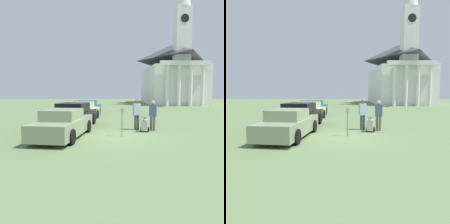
% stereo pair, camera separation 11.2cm
% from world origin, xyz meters
% --- Properties ---
extents(ground_plane, '(120.00, 120.00, 0.00)m').
position_xyz_m(ground_plane, '(0.00, 0.00, 0.00)').
color(ground_plane, '#607A4C').
extents(parked_car_sage, '(2.40, 4.99, 1.41)m').
position_xyz_m(parked_car_sage, '(-2.75, -0.16, 0.66)').
color(parked_car_sage, gray).
rests_on(parked_car_sage, ground_plane).
extents(parked_car_black, '(2.48, 5.29, 1.57)m').
position_xyz_m(parked_car_black, '(-2.75, 2.90, 0.73)').
color(parked_car_black, black).
rests_on(parked_car_black, ground_plane).
extents(parked_car_cream, '(2.52, 5.22, 1.46)m').
position_xyz_m(parked_car_cream, '(-2.75, 6.36, 0.68)').
color(parked_car_cream, beige).
rests_on(parked_car_cream, ground_plane).
extents(parked_car_teal, '(2.48, 5.07, 1.48)m').
position_xyz_m(parked_car_teal, '(-2.75, 9.21, 0.70)').
color(parked_car_teal, '#23666B').
rests_on(parked_car_teal, ground_plane).
extents(parking_meter, '(0.18, 0.09, 1.46)m').
position_xyz_m(parking_meter, '(0.16, 0.07, 1.01)').
color(parking_meter, slate).
rests_on(parking_meter, ground_plane).
extents(person_worker, '(0.47, 0.36, 1.81)m').
position_xyz_m(person_worker, '(1.12, 2.03, 1.04)').
color(person_worker, '#3F3F47').
rests_on(person_worker, ground_plane).
extents(person_supervisor, '(0.46, 0.31, 1.75)m').
position_xyz_m(person_supervisor, '(2.02, 1.73, 1.00)').
color(person_supervisor, '#665B4C').
rests_on(person_supervisor, ground_plane).
extents(equipment_cart, '(0.55, 0.99, 1.00)m').
position_xyz_m(equipment_cart, '(1.50, 1.35, 0.39)').
color(equipment_cart, '#B2B2AD').
rests_on(equipment_cart, ground_plane).
extents(church, '(9.54, 17.82, 24.51)m').
position_xyz_m(church, '(11.17, 32.31, 6.10)').
color(church, white).
rests_on(church, ground_plane).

